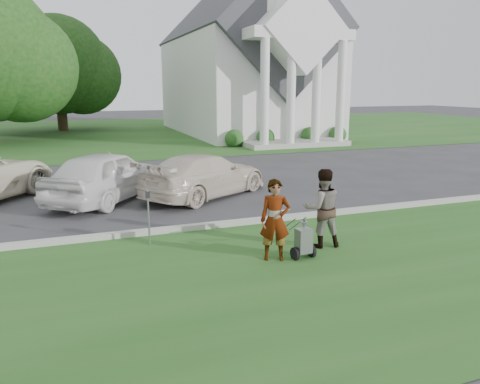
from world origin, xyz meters
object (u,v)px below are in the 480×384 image
tree_back (58,70)px  parking_meter_near (148,211)px  person_right (322,209)px  person_left (275,221)px  car_b (107,175)px  car_c (205,175)px  church (245,52)px  striping_cart (303,241)px

tree_back → parking_meter_near: bearing=-86.4°
tree_back → person_right: 32.26m
person_left → parking_meter_near: person_left is taller
car_b → car_c: size_ratio=0.98×
parking_meter_near → church: bearing=64.5°
person_left → car_c: 5.99m
tree_back → parking_meter_near: (1.90, -30.20, -3.93)m
person_right → parking_meter_near: person_right is taller
person_right → car_c: person_right is taller
person_left → car_b: 7.01m
parking_meter_near → car_c: bearing=59.5°
tree_back → parking_meter_near: tree_back is taller
tree_back → car_b: (1.39, -25.51, -3.94)m
tree_back → person_right: bearing=-80.2°
striping_cart → person_right: size_ratio=0.55×
church → car_b: bearing=-121.9°
parking_meter_near → car_c: car_c is taller
car_b → church: bearing=-83.2°
car_c → striping_cart: bearing=150.5°
tree_back → car_b: bearing=-86.9°
car_b → tree_back: bearing=-48.1°
parking_meter_near → car_b: 4.71m
church → car_c: bearing=-114.3°
church → car_b: (-11.62, -18.64, -5.15)m
person_right → parking_meter_near: 3.80m
tree_back → car_c: tree_back is taller
car_b → car_c: (3.00, -0.46, -0.10)m
striping_cart → person_right: 1.03m
person_right → church: bearing=-98.5°
parking_meter_near → tree_back: bearing=93.6°
parking_meter_near → person_right: bearing=-21.0°
church → car_c: size_ratio=5.10×
church → person_left: size_ratio=14.50×
tree_back → parking_meter_near: 30.51m
tree_back → car_c: (4.39, -25.97, -4.04)m
tree_back → car_b: 25.85m
person_left → person_right: (1.30, 0.40, 0.04)m
church → tree_back: size_ratio=2.51×
striping_cart → person_right: person_right is taller
person_left → person_right: person_right is taller
church → tree_back: (-13.01, 6.87, -1.21)m
church → striping_cart: bearing=-108.2°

